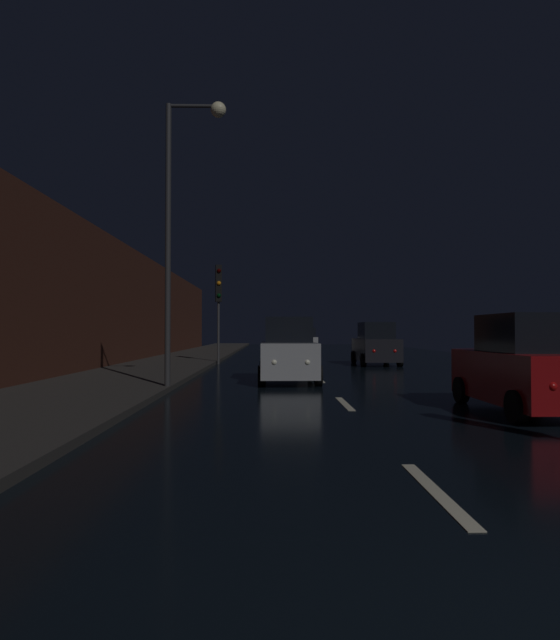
# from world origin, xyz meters

# --- Properties ---
(ground) EXTENTS (25.78, 84.00, 0.02)m
(ground) POSITION_xyz_m (0.00, 24.50, -0.01)
(ground) COLOR black
(sidewalk_left) EXTENTS (4.40, 84.00, 0.15)m
(sidewalk_left) POSITION_xyz_m (-6.69, 24.50, 0.07)
(sidewalk_left) COLOR #33302D
(sidewalk_left) RESTS_ON ground
(building_facade_left) EXTENTS (0.80, 63.00, 6.02)m
(building_facade_left) POSITION_xyz_m (-9.29, 21.00, 3.01)
(building_facade_left) COLOR #472319
(building_facade_left) RESTS_ON ground
(lane_centerline) EXTENTS (0.16, 27.21, 0.01)m
(lane_centerline) POSITION_xyz_m (0.00, 16.28, 0.01)
(lane_centerline) COLOR beige
(lane_centerline) RESTS_ON ground
(traffic_light_far_left) EXTENTS (0.37, 0.48, 5.10)m
(traffic_light_far_left) POSITION_xyz_m (-4.39, 24.57, 3.73)
(traffic_light_far_left) COLOR #38383A
(traffic_light_far_left) RESTS_ON ground
(streetlamp_overhead) EXTENTS (1.70, 0.44, 8.16)m
(streetlamp_overhead) POSITION_xyz_m (-4.17, 12.27, 5.31)
(streetlamp_overhead) COLOR #2D2D30
(streetlamp_overhead) RESTS_ON ground
(car_approaching_headlights) EXTENTS (1.96, 4.25, 2.14)m
(car_approaching_headlights) POSITION_xyz_m (-1.11, 15.08, 0.98)
(car_approaching_headlights) COLOR #A5A8AD
(car_approaching_headlights) RESTS_ON ground
(car_distant_taillights) EXTENTS (1.83, 3.96, 2.00)m
(car_distant_taillights) POSITION_xyz_m (1.25, 41.08, 0.91)
(car_distant_taillights) COLOR #A5A8AD
(car_distant_taillights) RESTS_ON ground
(car_parked_right_near) EXTENTS (1.86, 4.03, 2.03)m
(car_parked_right_near) POSITION_xyz_m (3.59, 8.40, 0.93)
(car_parked_right_near) COLOR maroon
(car_parked_right_near) RESTS_ON ground
(car_parked_right_far) EXTENTS (1.96, 4.25, 2.14)m
(car_parked_right_far) POSITION_xyz_m (3.59, 23.90, 0.98)
(car_parked_right_far) COLOR black
(car_parked_right_far) RESTS_ON ground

